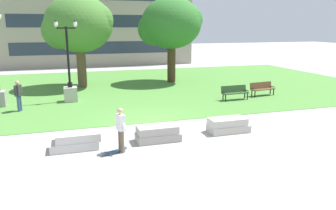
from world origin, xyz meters
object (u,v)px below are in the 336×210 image
object	(u,v)px
concrete_block_right	(228,125)
skateboard	(114,151)
person_bystander_near_lawn	(18,94)
park_bench_near_left	(262,88)
lamp_post_right	(70,85)
concrete_block_center	(76,141)
park_bench_near_right	(235,92)
person_skateboarder	(121,127)
concrete_block_left	(158,134)

from	to	relation	value
concrete_block_right	skateboard	distance (m)	5.34
skateboard	person_bystander_near_lawn	distance (m)	8.86
concrete_block_right	skateboard	bearing A→B (deg)	-168.53
park_bench_near_left	lamp_post_right	xyz separation A→B (m)	(-12.47, 2.02, 0.50)
concrete_block_right	lamp_post_right	xyz separation A→B (m)	(-6.60, 8.43, 0.73)
concrete_block_center	skateboard	distance (m)	1.63
concrete_block_right	park_bench_near_left	size ratio (longest dim) A/B	0.97
lamp_post_right	concrete_block_right	bearing A→B (deg)	-51.95
park_bench_near_right	person_bystander_near_lawn	distance (m)	12.87
concrete_block_right	park_bench_near_right	xyz separation A→B (m)	(3.46, 5.80, 0.23)
person_skateboarder	skateboard	xyz separation A→B (m)	(-0.28, -0.09, -0.88)
skateboard	lamp_post_right	xyz separation A→B (m)	(-1.36, 9.49, 0.95)
park_bench_near_right	lamp_post_right	xyz separation A→B (m)	(-10.06, 2.63, 0.50)
person_skateboarder	park_bench_near_right	xyz separation A→B (m)	(8.41, 6.78, -0.43)
skateboard	person_bystander_near_lawn	xyz separation A→B (m)	(-4.13, 7.79, 0.90)
concrete_block_right	person_bystander_near_lawn	xyz separation A→B (m)	(-9.36, 6.73, 0.68)
park_bench_near_right	lamp_post_right	world-z (taller)	lamp_post_right
concrete_block_right	park_bench_near_left	distance (m)	8.70
concrete_block_right	park_bench_near_left	bearing A→B (deg)	47.52
person_skateboarder	park_bench_near_left	size ratio (longest dim) A/B	0.92
person_skateboarder	skateboard	world-z (taller)	person_skateboarder
concrete_block_center	person_skateboarder	distance (m)	1.93
skateboard	park_bench_near_left	xyz separation A→B (m)	(11.10, 7.47, 0.45)
person_bystander_near_lawn	lamp_post_right	bearing A→B (deg)	31.61
person_skateboarder	skateboard	bearing A→B (deg)	-163.14
park_bench_near_right	concrete_block_center	bearing A→B (deg)	-149.36
person_skateboarder	concrete_block_left	bearing A→B (deg)	25.52
person_bystander_near_lawn	concrete_block_center	bearing A→B (deg)	-67.80
person_bystander_near_lawn	skateboard	bearing A→B (deg)	-62.06
concrete_block_right	person_bystander_near_lawn	size ratio (longest dim) A/B	1.05
concrete_block_left	concrete_block_right	xyz separation A→B (m)	(3.31, 0.20, 0.00)
person_bystander_near_lawn	park_bench_near_right	bearing A→B (deg)	-4.13
concrete_block_center	skateboard	size ratio (longest dim) A/B	1.83
park_bench_near_left	person_bystander_near_lawn	world-z (taller)	person_bystander_near_lawn
park_bench_near_right	person_bystander_near_lawn	world-z (taller)	person_bystander_near_lawn
skateboard	park_bench_near_left	distance (m)	13.39
person_skateboarder	lamp_post_right	size ratio (longest dim) A/B	0.34
concrete_block_left	skateboard	size ratio (longest dim) A/B	1.75
skateboard	lamp_post_right	bearing A→B (deg)	98.18
concrete_block_right	park_bench_near_right	size ratio (longest dim) A/B	0.99
concrete_block_left	concrete_block_right	distance (m)	3.32
skateboard	concrete_block_left	bearing A→B (deg)	24.31
concrete_block_center	concrete_block_left	bearing A→B (deg)	-1.00
concrete_block_center	park_bench_near_left	bearing A→B (deg)	27.78
concrete_block_left	park_bench_near_left	distance (m)	11.32
concrete_block_right	park_bench_near_right	bearing A→B (deg)	59.14
concrete_block_right	person_skateboarder	size ratio (longest dim) A/B	1.05
concrete_block_right	lamp_post_right	distance (m)	10.73
park_bench_near_right	skateboard	bearing A→B (deg)	-141.73
person_skateboarder	skateboard	size ratio (longest dim) A/B	1.67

